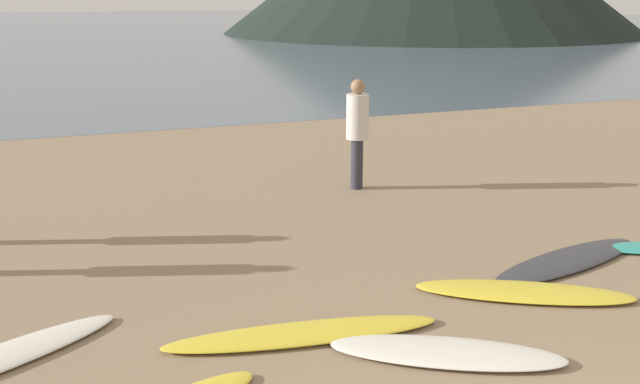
% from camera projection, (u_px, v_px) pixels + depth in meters
% --- Properties ---
extents(ground_plane, '(120.00, 120.00, 0.20)m').
position_uv_depth(ground_plane, '(225.00, 179.00, 12.64)').
color(ground_plane, '#8C7559').
rests_on(ground_plane, ground).
extents(ocean_water, '(140.00, 100.00, 0.01)m').
position_uv_depth(ocean_water, '(83.00, 28.00, 61.68)').
color(ocean_water, slate).
rests_on(ocean_water, ground).
extents(surfboard_2, '(2.69, 0.82, 0.08)m').
position_uv_depth(surfboard_2, '(303.00, 334.00, 6.64)').
color(surfboard_2, yellow).
rests_on(surfboard_2, ground).
extents(surfboard_3, '(2.11, 1.54, 0.09)m').
position_uv_depth(surfboard_3, '(447.00, 352.00, 6.28)').
color(surfboard_3, silver).
rests_on(surfboard_3, ground).
extents(surfboard_4, '(2.31, 1.63, 0.08)m').
position_uv_depth(surfboard_4, '(524.00, 292.00, 7.55)').
color(surfboard_4, yellow).
rests_on(surfboard_4, ground).
extents(surfboard_5, '(2.57, 1.23, 0.06)m').
position_uv_depth(surfboard_5, '(568.00, 260.00, 8.46)').
color(surfboard_5, '#333338').
rests_on(surfboard_5, ground).
extents(person_0, '(0.36, 0.36, 1.79)m').
position_uv_depth(person_0, '(357.00, 125.00, 11.37)').
color(person_0, '#2D2D38').
rests_on(person_0, ground).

